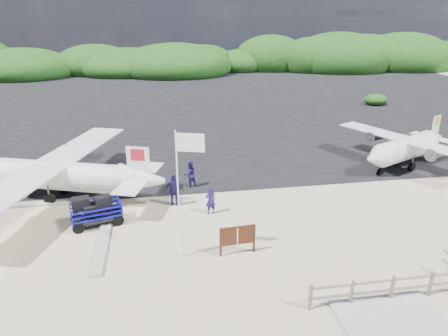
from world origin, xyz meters
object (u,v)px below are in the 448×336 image
Objects in this scene: flagpole at (181,257)px; crew_c at (174,190)px; baggage_cart at (98,224)px; crew_a at (211,200)px; crew_b at (190,174)px; signboard at (237,254)px; aircraft_small at (98,96)px; aircraft_large at (297,108)px.

flagpole is 4.94m from crew_c.
baggage_cart is 1.71× the size of crew_a.
signboard is at bearing 75.54° from crew_b.
signboard is at bearing 81.13° from aircraft_small.
aircraft_large is at bearing 61.53° from flagpole.
aircraft_small is (-7.85, 36.75, 0.00)m from flagpole.
flagpole is 4.10m from crew_a.
crew_c is 0.13× the size of aircraft_large.
signboard is at bearing -4.19° from flagpole.
crew_c is at bearing 90.01° from flagpole.
crew_c reaches higher than crew_a.
crew_c is 32.85m from aircraft_small.
crew_c reaches higher than baggage_cart.
signboard is 7.49m from crew_b.
aircraft_small is (-10.22, 36.92, 0.00)m from signboard.
crew_a is 0.18× the size of aircraft_small.
crew_b is 0.92× the size of crew_c.
aircraft_small is at bearing -7.01° from aircraft_large.
flagpole is 3.34× the size of signboard.
crew_b is at bearing -94.82° from crew_a.
crew_c reaches higher than aircraft_small.
baggage_cart is at bearing 137.96° from flagpole.
flagpole reaches higher than aircraft_small.
crew_a reaches higher than aircraft_small.
aircraft_large reaches higher than signboard.
crew_a reaches higher than signboard.
crew_b is (-1.36, 7.32, 0.80)m from signboard.
flagpole is at bearing 57.00° from crew_b.
aircraft_large is (12.33, 22.32, -0.74)m from crew_a.
aircraft_large is (14.07, 25.95, 0.00)m from flagpole.
crew_c is 0.21× the size of aircraft_small.
crew_b reaches higher than aircraft_small.
flagpole is 0.67× the size of aircraft_small.
signboard is (6.15, -3.59, 0.00)m from baggage_cart.
flagpole reaches higher than crew_a.
baggage_cart is 28.76m from aircraft_large.
aircraft_large reaches higher than baggage_cart.
crew_b is at bearing 96.29° from signboard.
aircraft_large is 1.71× the size of aircraft_small.
crew_b is at bearing 81.99° from flagpole.
signboard is at bearing 85.06° from aircraft_large.
aircraft_small is at bearing -90.51° from crew_a.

